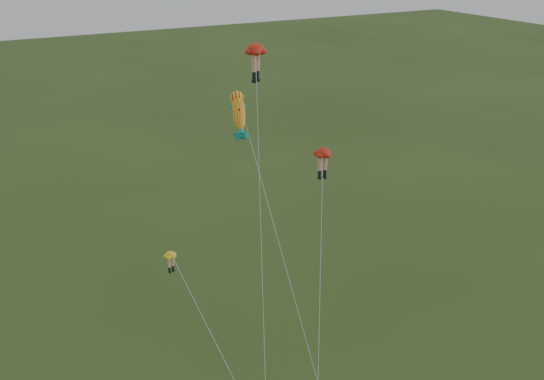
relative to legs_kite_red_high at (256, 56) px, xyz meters
name	(u,v)px	position (x,y,z in m)	size (l,w,h in m)	color
legs_kite_red_high	(256,56)	(0.00, 0.00, 0.00)	(7.07, 13.74, 19.04)	red
legs_kite_red_mid	(323,160)	(0.96, -7.58, -5.57)	(6.10, 9.27, 13.41)	red
legs_kite_yellow	(176,267)	(-9.24, -7.13, -10.95)	(2.36, 9.71, 8.09)	yellow
fish_kite	(239,113)	(-4.23, -6.08, -2.07)	(1.81, 10.92, 17.57)	yellow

